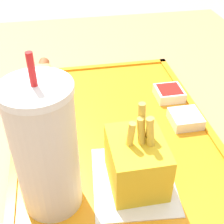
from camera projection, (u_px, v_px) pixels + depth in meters
food_tray at (112, 129)px, 0.52m from camera, size 0.42×0.32×0.01m
paper_napkin at (133, 180)px, 0.43m from camera, size 0.14×0.12×0.00m
soda_cup at (46, 150)px, 0.35m from camera, size 0.08×0.08×0.21m
hot_dog_far at (40, 81)px, 0.59m from camera, size 0.14×0.07×0.05m
fries_carton at (137, 161)px, 0.40m from camera, size 0.09×0.07×0.12m
sauce_cup_mayo at (186, 118)px, 0.52m from camera, size 0.05×0.05×0.02m
sauce_cup_ketchup at (169, 93)px, 0.58m from camera, size 0.05×0.05×0.02m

